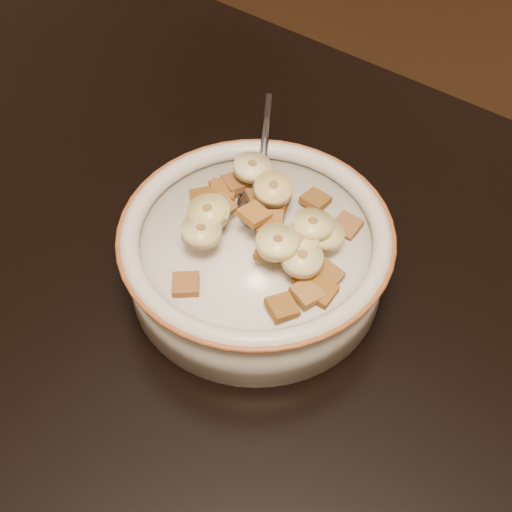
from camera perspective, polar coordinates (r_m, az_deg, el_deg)
The scene contains 37 objects.
table at distance 0.54m, azimuth 0.04°, elevation -16.13°, with size 1.40×0.90×0.04m, color black.
cereal_bowl at distance 0.59m, azimuth -0.00°, elevation -0.30°, with size 0.21×0.21×0.05m, color beige.
milk at distance 0.57m, azimuth -0.00°, elevation 1.32°, with size 0.17×0.17×0.00m, color silver.
spoon at distance 0.59m, azimuth 0.25°, elevation 4.08°, with size 0.04×0.05×0.01m, color #8B8DA5.
cereal_square_0 at distance 0.55m, azimuth 3.54°, elevation 1.25°, with size 0.02×0.02×0.01m, color brown.
cereal_square_1 at distance 0.59m, azimuth 1.15°, elevation 5.56°, with size 0.02×0.02×0.01m, color olive.
cereal_square_2 at distance 0.57m, azimuth 1.61°, elevation 4.32°, with size 0.02×0.02×0.01m, color brown.
cereal_square_3 at distance 0.54m, azimuth 5.09°, elevation -1.75°, with size 0.02×0.02×0.01m, color olive.
cereal_square_4 at distance 0.58m, azimuth 0.30°, elevation 4.64°, with size 0.02×0.02×0.01m, color brown.
cereal_square_5 at distance 0.54m, azimuth 1.13°, elevation 0.42°, with size 0.02×0.02×0.01m, color brown.
cereal_square_6 at distance 0.53m, azimuth 5.23°, elevation -2.82°, with size 0.02×0.02×0.01m, color #94591B.
cereal_square_7 at distance 0.57m, azimuth -2.88°, elevation 3.97°, with size 0.02×0.02×0.01m, color olive.
cereal_square_8 at distance 0.52m, azimuth 4.13°, elevation -2.95°, with size 0.02×0.02×0.01m, color olive.
cereal_square_9 at distance 0.55m, azimuth -0.15°, elevation 3.35°, with size 0.02×0.02×0.01m, color #9B5C20.
cereal_square_10 at distance 0.58m, azimuth 7.28°, elevation 2.41°, with size 0.02×0.02×0.01m, color brown.
cereal_square_11 at distance 0.54m, azimuth 4.23°, elevation -1.54°, with size 0.02×0.02×0.01m, color brown.
cereal_square_12 at distance 0.59m, azimuth 4.78°, elevation 4.51°, with size 0.02×0.02×0.01m, color brown.
cereal_square_13 at distance 0.55m, azimuth 1.16°, elevation 2.72°, with size 0.02×0.02×0.01m, color brown.
cereal_square_14 at distance 0.59m, azimuth -2.62°, elevation 5.30°, with size 0.02×0.02×0.01m, color brown.
cereal_square_15 at distance 0.56m, azimuth -4.32°, elevation 2.97°, with size 0.02×0.02×0.01m, color #985521.
cereal_square_16 at distance 0.59m, azimuth -4.29°, elevation 4.61°, with size 0.02×0.02×0.01m, color brown.
cereal_square_17 at distance 0.52m, azimuth 2.11°, elevation -4.10°, with size 0.02×0.02×0.01m, color brown.
cereal_square_18 at distance 0.54m, azimuth -5.65°, elevation -2.25°, with size 0.02×0.02×0.01m, color brown.
cereal_square_19 at distance 0.54m, azimuth 5.71°, elevation -1.58°, with size 0.02×0.02×0.01m, color brown.
cereal_square_20 at distance 0.60m, azimuth -2.64°, elevation 5.50°, with size 0.02×0.02×0.01m, color #9B591D.
cereal_square_21 at distance 0.60m, azimuth -1.58°, elevation 5.93°, with size 0.02×0.02×0.01m, color brown.
banana_slice_0 at distance 0.53m, azimuth 1.65°, elevation 1.09°, with size 0.03×0.03×0.01m, color #E7CD8B.
banana_slice_1 at distance 0.54m, azimuth -4.40°, elevation 1.96°, with size 0.03×0.03×0.01m, color beige.
banana_slice_2 at distance 0.54m, azimuth 4.54°, elevation 2.50°, with size 0.03×0.03×0.01m, color #CFB979.
banana_slice_3 at distance 0.55m, azimuth 5.48°, elevation 1.79°, with size 0.03×0.03×0.01m, color #FBEA87.
banana_slice_4 at distance 0.56m, azimuth 1.41°, elevation 5.39°, with size 0.03×0.03×0.01m, color tan.
banana_slice_5 at distance 0.59m, azimuth -0.29°, elevation 7.09°, with size 0.03×0.03×0.01m, color beige.
banana_slice_6 at distance 0.54m, azimuth 3.39°, elevation 1.10°, with size 0.03×0.03×0.01m, color #F6E37A.
banana_slice_7 at distance 0.55m, azimuth -3.90°, elevation 3.54°, with size 0.03×0.03×0.01m, color #D3C073.
banana_slice_8 at distance 0.52m, azimuth 1.77°, elevation 1.06°, with size 0.03×0.03×0.01m, color #F6E899.
banana_slice_9 at distance 0.56m, azimuth -3.69°, elevation 3.55°, with size 0.03×0.03×0.01m, color beige.
banana_slice_10 at distance 0.53m, azimuth 3.72°, elevation -0.20°, with size 0.03×0.03×0.01m, color #E0D38A.
Camera 1 is at (0.13, -0.17, 1.23)m, focal length 50.00 mm.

